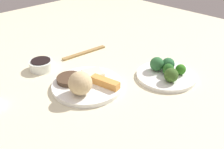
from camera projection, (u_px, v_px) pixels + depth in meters
name	position (u px, v px, depth m)	size (l,w,h in m)	color
tabletop	(88.00, 89.00, 0.92)	(2.20, 2.20, 0.02)	beige
main_plate	(87.00, 85.00, 0.91)	(0.25, 0.25, 0.02)	white
rice_scoop	(80.00, 83.00, 0.83)	(0.08, 0.08, 0.08)	tan
spring_roll	(105.00, 82.00, 0.89)	(0.11, 0.03, 0.03)	gold
crab_rangoon_wonton	(93.00, 73.00, 0.96)	(0.07, 0.07, 0.01)	beige
stir_fry_heap	(70.00, 79.00, 0.92)	(0.10, 0.10, 0.02)	#483424
broccoli_plate	(166.00, 76.00, 0.97)	(0.22, 0.22, 0.01)	white
broccoli_floret_0	(168.00, 64.00, 0.98)	(0.05, 0.05, 0.05)	#296336
broccoli_floret_1	(181.00, 69.00, 0.96)	(0.04, 0.04, 0.04)	#2C6F1B
broccoli_floret_2	(171.00, 75.00, 0.91)	(0.05, 0.05, 0.05)	#365921
broccoli_floret_3	(157.00, 64.00, 0.98)	(0.05, 0.05, 0.05)	#2C6535
broccoli_floret_4	(168.00, 69.00, 0.95)	(0.04, 0.04, 0.04)	#235A1E
soy_sauce_bowl	(41.00, 65.00, 1.02)	(0.09, 0.09, 0.04)	white
soy_sauce_bowl_liquid	(41.00, 61.00, 1.01)	(0.08, 0.08, 0.00)	black
chopsticks_pair	(84.00, 53.00, 1.15)	(0.22, 0.02, 0.01)	#9B7844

